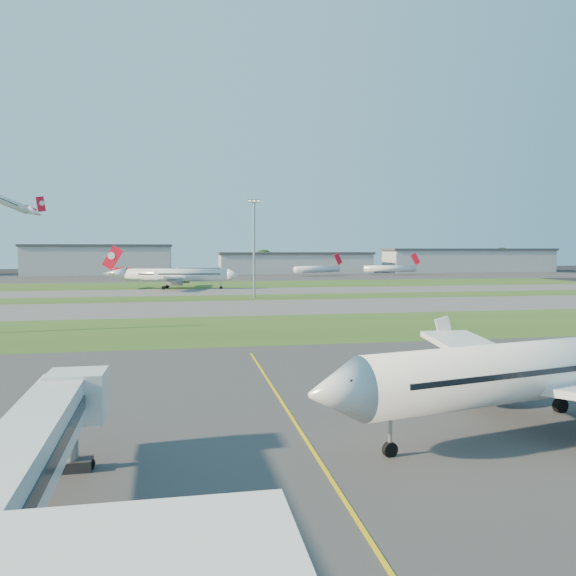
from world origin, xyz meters
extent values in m
plane|color=black|center=(0.00, 0.00, 0.00)|extent=(700.00, 700.00, 0.00)
cube|color=#333335|center=(0.00, 0.00, 0.01)|extent=(300.00, 70.00, 0.01)
cube|color=#2E4717|center=(0.00, 52.00, 0.01)|extent=(300.00, 34.00, 0.01)
cube|color=#515154|center=(0.00, 85.00, 0.01)|extent=(300.00, 32.00, 0.01)
cube|color=#2E4717|center=(0.00, 110.00, 0.01)|extent=(300.00, 18.00, 0.01)
cube|color=#515154|center=(0.00, 132.00, 0.01)|extent=(300.00, 26.00, 0.01)
cube|color=#2E4717|center=(0.00, 165.00, 0.01)|extent=(300.00, 40.00, 0.01)
cube|color=#333335|center=(0.00, 225.00, 0.01)|extent=(400.00, 80.00, 0.01)
cube|color=gold|center=(5.00, 0.00, 0.00)|extent=(0.25, 60.00, 0.02)
cube|color=silver|center=(-9.80, -14.00, 4.00)|extent=(3.44, 24.08, 2.60)
cube|color=black|center=(-9.80, -14.00, 4.00)|extent=(3.59, 24.08, 0.80)
cube|color=silver|center=(-9.50, -2.60, 4.00)|extent=(3.40, 3.00, 3.00)
cylinder|color=gray|center=(-9.50, -4.50, 1.60)|extent=(0.70, 0.70, 3.20)
cube|color=black|center=(-9.50, -4.50, 0.35)|extent=(2.20, 1.20, 0.70)
cylinder|color=silver|center=(23.13, -2.72, 4.50)|extent=(32.29, 10.93, 4.07)
cube|color=silver|center=(22.32, 5.89, 3.97)|extent=(5.25, 16.21, 1.66)
cylinder|color=gray|center=(21.26, 3.24, 2.79)|extent=(4.93, 3.38, 2.47)
cylinder|color=silver|center=(-5.38, 146.00, 4.57)|extent=(32.84, 9.86, 4.13)
cube|color=red|center=(-25.71, 149.67, 10.11)|extent=(7.01, 1.63, 8.23)
cube|color=silver|center=(-4.90, 154.75, 4.02)|extent=(5.96, 16.60, 1.68)
cube|color=silver|center=(-7.99, 137.63, 4.02)|extent=(11.16, 16.88, 1.68)
cylinder|color=gray|center=(-3.72, 152.11, 2.83)|extent=(4.94, 3.27, 2.50)
cylinder|color=gray|center=(-5.96, 139.70, 2.83)|extent=(4.94, 3.27, 2.50)
cube|color=red|center=(-62.73, 214.96, 39.28)|extent=(5.95, 1.31, 6.98)
cylinder|color=silver|center=(59.34, 222.64, 3.20)|extent=(25.00, 13.65, 3.20)
cube|color=red|center=(71.18, 228.00, 8.00)|extent=(4.84, 2.41, 6.16)
cylinder|color=silver|center=(96.73, 224.84, 3.20)|extent=(26.16, 5.03, 3.20)
cube|color=red|center=(109.70, 223.92, 8.00)|extent=(5.18, 0.67, 6.16)
cylinder|color=gray|center=(15.00, 108.00, 12.50)|extent=(0.60, 0.60, 25.00)
cube|color=gray|center=(15.00, 108.00, 25.40)|extent=(3.20, 0.50, 0.80)
cube|color=#FFF2CC|center=(15.00, 108.00, 25.40)|extent=(2.80, 0.70, 0.35)
cube|color=#929499|center=(-45.00, 255.00, 7.00)|extent=(70.00, 22.00, 14.00)
cube|color=#383A3F|center=(-45.00, 255.00, 14.60)|extent=(71.40, 23.00, 1.20)
cube|color=#929499|center=(55.00, 255.00, 5.00)|extent=(80.00, 22.00, 10.00)
cube|color=#383A3F|center=(55.00, 255.00, 10.60)|extent=(81.60, 23.00, 1.20)
cube|color=#929499|center=(155.00, 255.00, 6.00)|extent=(95.00, 22.00, 12.00)
cube|color=#383A3F|center=(155.00, 255.00, 12.60)|extent=(96.90, 23.00, 1.20)
cylinder|color=black|center=(-20.00, 266.00, 1.80)|extent=(1.00, 1.00, 3.60)
sphere|color=black|center=(-20.00, 266.00, 5.85)|extent=(9.90, 9.90, 9.90)
cylinder|color=black|center=(40.00, 269.00, 2.10)|extent=(1.00, 1.00, 4.20)
sphere|color=black|center=(40.00, 269.00, 6.83)|extent=(11.55, 11.55, 11.55)
cylinder|color=black|center=(115.00, 267.00, 1.90)|extent=(1.00, 1.00, 3.80)
sphere|color=black|center=(115.00, 267.00, 6.17)|extent=(10.45, 10.45, 10.45)
cylinder|color=black|center=(185.00, 271.00, 2.30)|extent=(1.00, 1.00, 4.60)
sphere|color=black|center=(185.00, 271.00, 7.48)|extent=(12.65, 12.65, 12.65)
camera|label=1|loc=(-2.92, -38.14, 12.97)|focal=35.00mm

